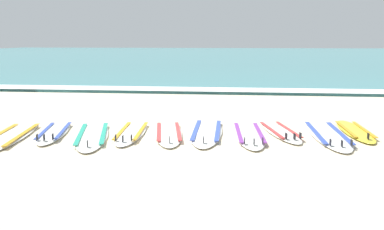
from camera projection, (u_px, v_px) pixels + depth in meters
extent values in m
plane|color=beige|center=(178.00, 129.00, 7.97)|extent=(80.00, 80.00, 0.00)
cube|color=teal|center=(220.00, 55.00, 42.16)|extent=(80.00, 60.00, 0.10)
cube|color=white|center=(199.00, 91.00, 13.45)|extent=(80.00, 1.13, 0.11)
ellipsoid|color=white|center=(11.00, 136.00, 7.28)|extent=(1.02, 2.56, 0.07)
cube|color=gold|center=(22.00, 134.00, 7.29)|extent=(0.37, 1.74, 0.01)
ellipsoid|color=silver|center=(54.00, 132.00, 7.59)|extent=(0.94, 2.07, 0.07)
cube|color=#334CB2|center=(45.00, 130.00, 7.56)|extent=(0.38, 1.39, 0.01)
cube|color=#334CB2|center=(63.00, 130.00, 7.60)|extent=(0.38, 1.39, 0.01)
cube|color=black|center=(44.00, 138.00, 6.81)|extent=(0.03, 0.09, 0.11)
cube|color=black|center=(37.00, 137.00, 6.85)|extent=(0.03, 0.09, 0.11)
cube|color=black|center=(53.00, 137.00, 6.89)|extent=(0.03, 0.09, 0.11)
ellipsoid|color=silver|center=(92.00, 135.00, 7.36)|extent=(1.23, 2.50, 0.07)
cube|color=teal|center=(81.00, 133.00, 7.32)|extent=(0.53, 1.66, 0.01)
cube|color=teal|center=(104.00, 132.00, 7.39)|extent=(0.53, 1.66, 0.01)
cube|color=black|center=(87.00, 144.00, 6.43)|extent=(0.04, 0.09, 0.11)
ellipsoid|color=white|center=(132.00, 132.00, 7.57)|extent=(0.66, 2.12, 0.07)
cube|color=gold|center=(122.00, 130.00, 7.57)|extent=(0.17, 1.47, 0.01)
cube|color=gold|center=(141.00, 130.00, 7.55)|extent=(0.17, 1.47, 0.01)
cube|color=black|center=(123.00, 139.00, 6.75)|extent=(0.02, 0.09, 0.11)
cube|color=black|center=(116.00, 138.00, 6.81)|extent=(0.02, 0.09, 0.11)
cube|color=black|center=(131.00, 138.00, 6.80)|extent=(0.02, 0.09, 0.11)
ellipsoid|color=silver|center=(169.00, 133.00, 7.52)|extent=(0.91, 2.21, 0.07)
cube|color=#D13838|center=(159.00, 131.00, 7.50)|extent=(0.34, 1.49, 0.01)
cube|color=#D13838|center=(178.00, 131.00, 7.53)|extent=(0.34, 1.49, 0.01)
cube|color=black|center=(169.00, 140.00, 6.68)|extent=(0.03, 0.09, 0.11)
ellipsoid|color=white|center=(207.00, 132.00, 7.63)|extent=(0.62, 2.46, 0.07)
cube|color=#334CB2|center=(196.00, 129.00, 7.64)|extent=(0.09, 1.72, 0.01)
cube|color=#334CB2|center=(218.00, 130.00, 7.60)|extent=(0.09, 1.72, 0.01)
cube|color=black|center=(204.00, 140.00, 6.68)|extent=(0.01, 0.09, 0.11)
ellipsoid|color=silver|center=(249.00, 134.00, 7.44)|extent=(0.68, 2.31, 0.07)
cube|color=purple|center=(238.00, 132.00, 7.44)|extent=(0.16, 1.60, 0.01)
cube|color=purple|center=(259.00, 132.00, 7.42)|extent=(0.16, 1.60, 0.01)
cube|color=black|center=(254.00, 142.00, 6.55)|extent=(0.02, 0.09, 0.11)
cube|color=black|center=(245.00, 141.00, 6.61)|extent=(0.02, 0.09, 0.11)
cube|color=black|center=(263.00, 141.00, 6.60)|extent=(0.02, 0.09, 0.11)
ellipsoid|color=silver|center=(280.00, 131.00, 7.65)|extent=(0.90, 2.03, 0.07)
cube|color=#D13838|center=(271.00, 130.00, 7.62)|extent=(0.36, 1.36, 0.01)
cube|color=#D13838|center=(288.00, 129.00, 7.67)|extent=(0.36, 1.36, 0.01)
cube|color=black|center=(294.00, 137.00, 6.89)|extent=(0.03, 0.09, 0.11)
cube|color=black|center=(286.00, 136.00, 6.93)|extent=(0.03, 0.09, 0.11)
cube|color=black|center=(300.00, 136.00, 6.96)|extent=(0.03, 0.09, 0.11)
ellipsoid|color=white|center=(327.00, 134.00, 7.43)|extent=(0.67, 2.57, 0.07)
cube|color=#334CB2|center=(315.00, 132.00, 7.44)|extent=(0.11, 1.79, 0.01)
cube|color=#334CB2|center=(340.00, 132.00, 7.39)|extent=(0.11, 1.79, 0.01)
cube|color=black|center=(342.00, 143.00, 6.44)|extent=(0.01, 0.09, 0.11)
cube|color=black|center=(330.00, 142.00, 6.51)|extent=(0.01, 0.09, 0.11)
cube|color=black|center=(352.00, 143.00, 6.48)|extent=(0.01, 0.09, 0.11)
ellipsoid|color=yellow|center=(355.00, 131.00, 7.69)|extent=(0.52, 1.99, 0.07)
cube|color=gold|center=(346.00, 129.00, 7.70)|extent=(0.08, 1.39, 0.01)
cube|color=gold|center=(364.00, 129.00, 7.66)|extent=(0.08, 1.39, 0.01)
cube|color=black|center=(368.00, 136.00, 6.92)|extent=(0.01, 0.09, 0.11)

